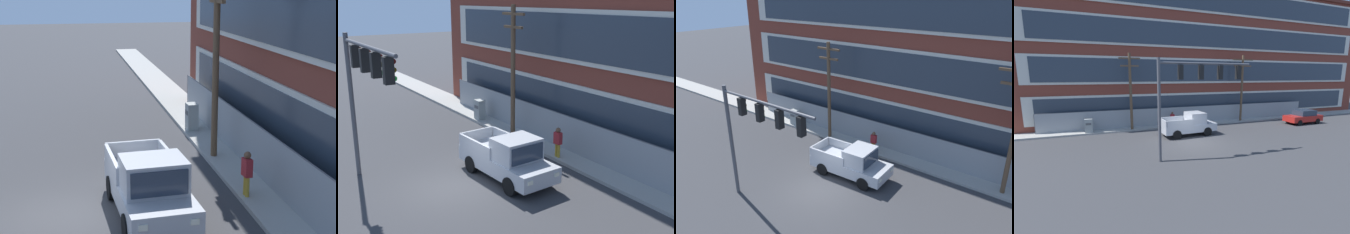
% 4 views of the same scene
% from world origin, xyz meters
% --- Properties ---
extents(ground_plane, '(160.00, 160.00, 0.00)m').
position_xyz_m(ground_plane, '(0.00, 0.00, 0.00)').
color(ground_plane, '#38383A').
extents(sidewalk_building_side, '(80.00, 2.14, 0.16)m').
position_xyz_m(sidewalk_building_side, '(0.00, 6.84, 0.08)').
color(sidewalk_building_side, '#9E9B93').
rests_on(sidewalk_building_side, ground).
extents(brick_mill_building, '(45.85, 10.61, 15.74)m').
position_xyz_m(brick_mill_building, '(7.15, 12.92, 7.88)').
color(brick_mill_building, brown).
rests_on(brick_mill_building, ground).
extents(chain_link_fence, '(31.18, 0.06, 2.02)m').
position_xyz_m(chain_link_fence, '(2.88, 7.08, 1.03)').
color(chain_link_fence, gray).
rests_on(chain_link_fence, ground).
extents(traffic_signal_mast, '(6.45, 0.43, 6.45)m').
position_xyz_m(traffic_signal_mast, '(-1.45, -2.81, 4.84)').
color(traffic_signal_mast, '#4C4C51').
rests_on(traffic_signal_mast, ground).
extents(pickup_truck_silver, '(5.14, 2.33, 2.08)m').
position_xyz_m(pickup_truck_silver, '(0.60, 2.67, 0.97)').
color(pickup_truck_silver, '#B2B5BA').
rests_on(pickup_truck_silver, ground).
extents(sedan_red, '(4.33, 1.86, 1.56)m').
position_xyz_m(sedan_red, '(14.79, 2.95, 0.80)').
color(sedan_red, '#AD1E19').
rests_on(sedan_red, ground).
extents(utility_pole_near_corner, '(2.00, 0.26, 7.53)m').
position_xyz_m(utility_pole_near_corner, '(-4.16, 6.12, 4.13)').
color(utility_pole_near_corner, brown).
rests_on(utility_pole_near_corner, ground).
extents(utility_pole_midblock, '(2.63, 0.26, 7.71)m').
position_xyz_m(utility_pole_midblock, '(8.63, 6.32, 4.32)').
color(utility_pole_midblock, brown).
rests_on(utility_pole_midblock, ground).
extents(electrical_cabinet, '(0.69, 0.52, 1.43)m').
position_xyz_m(electrical_cabinet, '(-8.14, 6.18, 0.72)').
color(electrical_cabinet, '#939993').
rests_on(electrical_cabinet, ground).
extents(pedestrian_near_cabinet, '(0.42, 0.28, 1.69)m').
position_xyz_m(pedestrian_near_cabinet, '(0.02, 6.01, 0.97)').
color(pedestrian_near_cabinet, '#B7932D').
rests_on(pedestrian_near_cabinet, ground).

